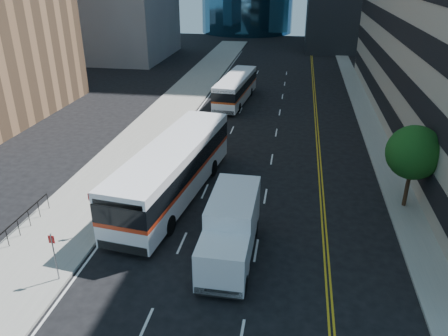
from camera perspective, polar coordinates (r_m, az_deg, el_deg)
name	(u,v)px	position (r m, az deg, el deg)	size (l,w,h in m)	color
ground	(242,273)	(21.72, 2.32, -13.59)	(160.00, 160.00, 0.00)	black
sidewalk_west	(172,109)	(45.73, -6.78, 7.63)	(5.00, 90.00, 0.15)	gray
sidewalk_east	(368,119)	(44.55, 18.26, 6.07)	(2.00, 90.00, 0.15)	gray
street_tree	(414,153)	(27.68, 23.56, 1.85)	(3.20, 3.20, 5.10)	#332114
bus_front	(174,169)	(27.51, -6.61, -0.14)	(4.65, 14.07, 3.56)	white
bus_rear	(236,88)	(47.79, 1.55, 10.40)	(3.34, 11.24, 2.86)	white
box_truck	(231,229)	(21.81, 0.89, -7.99)	(2.32, 6.61, 3.15)	white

